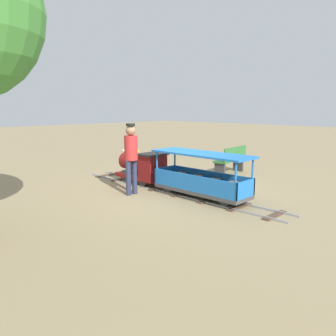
# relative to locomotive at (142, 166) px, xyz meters

# --- Properties ---
(ground_plane) EXTENTS (60.00, 60.00, 0.00)m
(ground_plane) POSITION_rel_locomotive_xyz_m (0.00, -1.13, -0.48)
(ground_plane) COLOR #8C7A56
(track) EXTENTS (0.70, 6.05, 0.04)m
(track) POSITION_rel_locomotive_xyz_m (0.00, -1.04, -0.47)
(track) COLOR gray
(track) RESTS_ON ground_plane
(locomotive) EXTENTS (0.66, 1.45, 1.02)m
(locomotive) POSITION_rel_locomotive_xyz_m (0.00, 0.00, 0.00)
(locomotive) COLOR maroon
(locomotive) RESTS_ON ground_plane
(passenger_car) EXTENTS (0.76, 2.35, 0.97)m
(passenger_car) POSITION_rel_locomotive_xyz_m (0.00, -1.94, -0.06)
(passenger_car) COLOR #3F3F3F
(passenger_car) RESTS_ON ground_plane
(conductor_person) EXTENTS (0.30, 0.30, 1.62)m
(conductor_person) POSITION_rel_locomotive_xyz_m (-0.85, -0.59, 0.47)
(conductor_person) COLOR #282D47
(conductor_person) RESTS_ON ground_plane
(park_bench) EXTENTS (1.33, 0.53, 0.82)m
(park_bench) POSITION_rel_locomotive_xyz_m (2.79, -0.82, -0.07)
(park_bench) COLOR #2D6B33
(park_bench) RESTS_ON ground_plane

